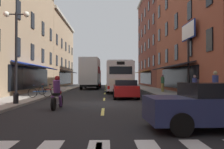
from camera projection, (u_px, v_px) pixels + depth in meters
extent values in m
cube|color=black|center=(104.00, 104.00, 14.53)|extent=(34.80, 80.00, 0.10)
cube|color=#DBCC4C|center=(103.00, 111.00, 11.03)|extent=(0.14, 2.40, 0.01)
cube|color=#DBCC4C|center=(104.00, 99.00, 17.53)|extent=(0.14, 2.40, 0.01)
cube|color=#DBCC4C|center=(105.00, 93.00, 24.03)|extent=(0.14, 2.40, 0.01)
cube|color=#DBCC4C|center=(105.00, 90.00, 30.53)|extent=(0.14, 2.40, 0.01)
cube|color=#DBCC4C|center=(105.00, 88.00, 37.02)|extent=(0.14, 2.40, 0.01)
cube|color=#DBCC4C|center=(106.00, 87.00, 43.52)|extent=(0.14, 2.40, 0.01)
cube|color=#DBCC4C|center=(106.00, 85.00, 50.02)|extent=(0.14, 2.40, 0.01)
cube|color=gray|center=(5.00, 103.00, 14.40)|extent=(3.00, 80.00, 0.14)
cube|color=gray|center=(200.00, 102.00, 14.67)|extent=(3.00, 80.00, 0.14)
cube|color=black|center=(32.00, 78.00, 24.38)|extent=(0.10, 12.00, 2.10)
cube|color=navy|center=(39.00, 66.00, 24.42)|extent=(1.38, 11.20, 0.44)
cube|color=black|center=(18.00, 47.00, 20.43)|extent=(0.10, 1.00, 1.60)
cube|color=black|center=(33.00, 52.00, 24.42)|extent=(0.10, 1.00, 1.60)
cube|color=black|center=(43.00, 56.00, 28.42)|extent=(0.10, 1.00, 1.60)
cube|color=black|center=(51.00, 58.00, 32.42)|extent=(0.10, 1.00, 1.60)
cube|color=black|center=(18.00, 9.00, 20.47)|extent=(0.10, 1.00, 1.60)
cube|color=black|center=(33.00, 21.00, 24.47)|extent=(0.10, 1.00, 1.60)
cube|color=black|center=(43.00, 29.00, 28.47)|extent=(0.10, 1.00, 1.60)
cube|color=black|center=(51.00, 35.00, 32.47)|extent=(0.10, 1.00, 1.60)
cube|color=#9E8466|center=(44.00, 53.00, 44.36)|extent=(8.00, 19.90, 12.32)
cube|color=#B2AD9E|center=(66.00, 22.00, 44.54)|extent=(0.44, 19.40, 0.40)
cube|color=black|center=(66.00, 78.00, 44.38)|extent=(0.10, 12.00, 2.10)
cube|color=black|center=(70.00, 72.00, 44.41)|extent=(1.38, 11.20, 0.44)
cube|color=black|center=(57.00, 61.00, 36.42)|extent=(0.10, 1.00, 1.60)
cube|color=black|center=(62.00, 62.00, 40.42)|extent=(0.10, 1.00, 1.60)
cube|color=black|center=(66.00, 64.00, 44.42)|extent=(0.10, 1.00, 1.60)
cube|color=black|center=(69.00, 65.00, 48.42)|extent=(0.10, 1.00, 1.60)
cube|color=black|center=(72.00, 66.00, 52.41)|extent=(0.10, 1.00, 1.60)
cube|color=black|center=(57.00, 40.00, 36.47)|extent=(0.10, 1.00, 1.60)
cube|color=black|center=(62.00, 43.00, 40.47)|extent=(0.10, 1.00, 1.60)
cube|color=black|center=(66.00, 46.00, 44.47)|extent=(0.10, 1.00, 1.60)
cube|color=black|center=(69.00, 49.00, 48.46)|extent=(0.10, 1.00, 1.60)
cube|color=black|center=(72.00, 51.00, 52.46)|extent=(0.10, 1.00, 1.60)
cube|color=brown|center=(215.00, 17.00, 24.90)|extent=(8.00, 19.90, 15.75)
cube|color=black|center=(176.00, 78.00, 24.72)|extent=(0.10, 12.00, 2.10)
cube|color=black|center=(170.00, 66.00, 24.72)|extent=(1.38, 11.20, 0.44)
cube|color=black|center=(210.00, 40.00, 16.76)|extent=(0.10, 1.00, 1.60)
cube|color=black|center=(190.00, 47.00, 20.76)|extent=(0.10, 1.00, 1.60)
cube|color=black|center=(176.00, 52.00, 24.76)|extent=(0.10, 1.00, 1.60)
cube|color=black|center=(167.00, 56.00, 28.76)|extent=(0.10, 1.00, 1.60)
cube|color=black|center=(159.00, 59.00, 32.75)|extent=(0.10, 1.00, 1.60)
cube|color=black|center=(190.00, 10.00, 20.81)|extent=(0.10, 1.00, 1.60)
cube|color=black|center=(176.00, 21.00, 24.81)|extent=(0.10, 1.00, 1.60)
cube|color=black|center=(167.00, 29.00, 28.80)|extent=(0.10, 1.00, 1.60)
cube|color=black|center=(159.00, 35.00, 32.80)|extent=(0.10, 1.00, 1.60)
cube|color=black|center=(166.00, 3.00, 28.85)|extent=(0.10, 1.00, 1.60)
cube|color=black|center=(159.00, 12.00, 32.85)|extent=(0.10, 1.00, 1.60)
cube|color=brown|center=(167.00, 39.00, 44.91)|extent=(8.00, 19.90, 17.69)
cube|color=black|center=(145.00, 78.00, 44.71)|extent=(0.10, 12.00, 2.10)
cube|color=brown|center=(141.00, 72.00, 44.71)|extent=(1.38, 11.20, 0.44)
cube|color=black|center=(154.00, 61.00, 36.75)|extent=(0.10, 1.00, 1.60)
cube|color=black|center=(149.00, 62.00, 40.75)|extent=(0.10, 1.00, 1.60)
cube|color=black|center=(145.00, 64.00, 44.75)|extent=(0.10, 1.00, 1.60)
cube|color=black|center=(142.00, 65.00, 48.75)|extent=(0.10, 1.00, 1.60)
cube|color=black|center=(139.00, 66.00, 52.75)|extent=(0.10, 1.00, 1.60)
cube|color=black|center=(153.00, 40.00, 36.80)|extent=(0.10, 1.00, 1.60)
cube|color=black|center=(149.00, 44.00, 40.80)|extent=(0.10, 1.00, 1.60)
cube|color=black|center=(145.00, 47.00, 44.80)|extent=(0.10, 1.00, 1.60)
cube|color=black|center=(142.00, 49.00, 48.80)|extent=(0.10, 1.00, 1.60)
cube|color=black|center=(139.00, 51.00, 52.80)|extent=(0.10, 1.00, 1.60)
cube|color=black|center=(153.00, 19.00, 36.85)|extent=(0.10, 1.00, 1.60)
cube|color=black|center=(149.00, 25.00, 40.85)|extent=(0.10, 1.00, 1.60)
cube|color=black|center=(145.00, 30.00, 44.85)|extent=(0.10, 1.00, 1.60)
cube|color=black|center=(142.00, 34.00, 48.85)|extent=(0.10, 1.00, 1.60)
cube|color=black|center=(139.00, 37.00, 52.84)|extent=(0.10, 1.00, 1.60)
cube|color=black|center=(149.00, 6.00, 40.90)|extent=(0.10, 1.00, 1.60)
cube|color=black|center=(145.00, 13.00, 44.90)|extent=(0.10, 1.00, 1.60)
cube|color=black|center=(142.00, 18.00, 48.89)|extent=(0.10, 1.00, 1.60)
cube|color=black|center=(139.00, 22.00, 52.89)|extent=(0.10, 1.00, 1.60)
cylinder|color=black|center=(188.00, 67.00, 20.18)|extent=(0.18, 0.18, 4.74)
cylinder|color=black|center=(189.00, 93.00, 20.14)|extent=(0.40, 0.40, 0.24)
cube|color=navy|center=(188.00, 31.00, 20.22)|extent=(0.10, 3.08, 1.41)
cube|color=white|center=(188.00, 31.00, 20.22)|extent=(0.04, 2.92, 1.25)
cube|color=white|center=(189.00, 31.00, 20.22)|extent=(0.04, 2.92, 1.25)
cube|color=white|center=(118.00, 76.00, 27.76)|extent=(2.74, 12.43, 2.76)
cube|color=silver|center=(118.00, 64.00, 27.78)|extent=(2.52, 11.22, 0.16)
cube|color=black|center=(118.00, 75.00, 28.06)|extent=(2.74, 10.03, 0.96)
cube|color=#19723F|center=(118.00, 86.00, 27.74)|extent=(2.77, 12.03, 0.36)
cube|color=black|center=(117.00, 75.00, 33.91)|extent=(2.25, 0.15, 1.10)
cube|color=black|center=(121.00, 70.00, 21.61)|extent=(2.05, 0.15, 0.70)
cube|color=silver|center=(121.00, 82.00, 21.58)|extent=(2.15, 0.13, 0.64)
cube|color=black|center=(121.00, 63.00, 21.61)|extent=(0.70, 0.11, 0.28)
cube|color=red|center=(109.00, 87.00, 21.56)|extent=(0.20, 0.08, 0.28)
cube|color=red|center=(133.00, 87.00, 21.57)|extent=(0.20, 0.08, 0.28)
cylinder|color=black|center=(109.00, 86.00, 31.92)|extent=(0.32, 1.00, 1.00)
cylinder|color=black|center=(126.00, 86.00, 31.94)|extent=(0.32, 1.00, 1.00)
cylinder|color=black|center=(108.00, 88.00, 24.03)|extent=(0.32, 1.00, 1.00)
cylinder|color=black|center=(131.00, 88.00, 24.05)|extent=(0.32, 1.00, 1.00)
cube|color=#B21E19|center=(93.00, 78.00, 36.74)|extent=(2.40, 2.58, 2.40)
cube|color=black|center=(94.00, 73.00, 37.96)|extent=(2.00, 0.18, 0.80)
cube|color=silver|center=(90.00, 71.00, 32.81)|extent=(2.62, 5.50, 3.52)
cube|color=maroon|center=(99.00, 70.00, 32.79)|extent=(0.19, 3.24, 0.90)
cube|color=black|center=(91.00, 85.00, 34.03)|extent=(2.20, 7.57, 0.24)
cylinder|color=black|center=(86.00, 85.00, 36.55)|extent=(0.32, 0.91, 0.90)
cylinder|color=black|center=(100.00, 85.00, 36.51)|extent=(0.32, 0.91, 0.90)
cylinder|color=black|center=(81.00, 86.00, 31.99)|extent=(0.32, 0.91, 0.90)
cylinder|color=black|center=(98.00, 86.00, 31.95)|extent=(0.32, 0.91, 0.90)
cube|color=navy|center=(218.00, 109.00, 7.18)|extent=(4.35, 1.94, 0.74)
cube|color=black|center=(224.00, 90.00, 7.20)|extent=(2.38, 1.70, 0.44)
cylinder|color=black|center=(181.00, 125.00, 6.26)|extent=(0.65, 0.25, 0.64)
cylinder|color=black|center=(163.00, 115.00, 7.92)|extent=(0.65, 0.25, 0.64)
cube|color=silver|center=(95.00, 83.00, 44.29)|extent=(1.92, 4.36, 0.70)
cube|color=black|center=(95.00, 80.00, 44.13)|extent=(1.73, 2.37, 0.44)
cube|color=red|center=(90.00, 82.00, 42.14)|extent=(0.20, 0.06, 0.14)
cube|color=red|center=(99.00, 82.00, 42.15)|extent=(0.20, 0.06, 0.14)
cylinder|color=black|center=(91.00, 85.00, 45.75)|extent=(0.23, 0.64, 0.64)
cylinder|color=black|center=(100.00, 85.00, 45.76)|extent=(0.23, 0.64, 0.64)
cylinder|color=black|center=(90.00, 85.00, 42.81)|extent=(0.23, 0.64, 0.64)
cylinder|color=black|center=(100.00, 85.00, 42.83)|extent=(0.23, 0.64, 0.64)
cube|color=maroon|center=(125.00, 90.00, 18.55)|extent=(1.82, 4.42, 0.75)
cube|color=black|center=(125.00, 83.00, 18.38)|extent=(1.63, 2.40, 0.44)
cube|color=red|center=(117.00, 88.00, 16.37)|extent=(0.20, 0.06, 0.14)
cube|color=red|center=(137.00, 88.00, 16.38)|extent=(0.20, 0.06, 0.14)
cylinder|color=black|center=(114.00, 93.00, 20.03)|extent=(0.23, 0.64, 0.64)
cylinder|color=black|center=(134.00, 93.00, 20.04)|extent=(0.23, 0.64, 0.64)
cylinder|color=black|center=(115.00, 95.00, 17.04)|extent=(0.23, 0.64, 0.64)
cylinder|color=black|center=(138.00, 95.00, 17.05)|extent=(0.23, 0.64, 0.64)
cylinder|color=black|center=(61.00, 101.00, 12.77)|extent=(0.13, 0.62, 0.62)
cylinder|color=black|center=(54.00, 104.00, 11.32)|extent=(0.15, 0.62, 0.62)
cylinder|color=#B2B2B7|center=(60.00, 96.00, 12.66)|extent=(0.09, 0.33, 0.68)
ellipsoid|color=maroon|center=(58.00, 92.00, 12.24)|extent=(0.35, 0.57, 0.28)
cube|color=black|center=(56.00, 94.00, 11.83)|extent=(0.29, 0.57, 0.12)
cube|color=#B2B2B7|center=(57.00, 101.00, 12.05)|extent=(0.26, 0.41, 0.30)
cylinder|color=#B2B2B7|center=(60.00, 88.00, 12.56)|extent=(0.62, 0.07, 0.04)
cylinder|color=#66387F|center=(57.00, 86.00, 11.91)|extent=(0.36, 0.47, 0.66)
sphere|color=maroon|center=(57.00, 78.00, 12.03)|extent=(0.26, 0.26, 0.26)
cylinder|color=#66387F|center=(53.00, 101.00, 11.93)|extent=(0.16, 0.37, 0.56)
cylinder|color=#66387F|center=(60.00, 101.00, 11.93)|extent=(0.16, 0.37, 0.56)
torus|color=black|center=(33.00, 93.00, 17.31)|extent=(0.66, 0.15, 0.66)
torus|color=black|center=(48.00, 93.00, 17.50)|extent=(0.66, 0.15, 0.66)
cylinder|color=#194CA5|center=(40.00, 91.00, 17.41)|extent=(0.99, 0.20, 0.04)
cylinder|color=#194CA5|center=(43.00, 89.00, 17.44)|extent=(0.14, 0.06, 0.50)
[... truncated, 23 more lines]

